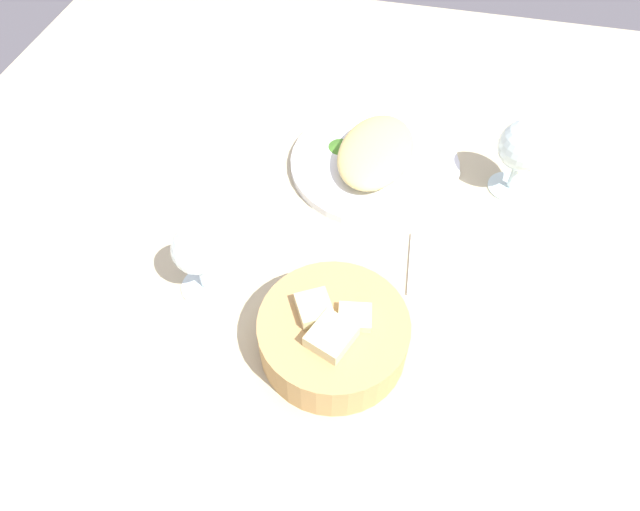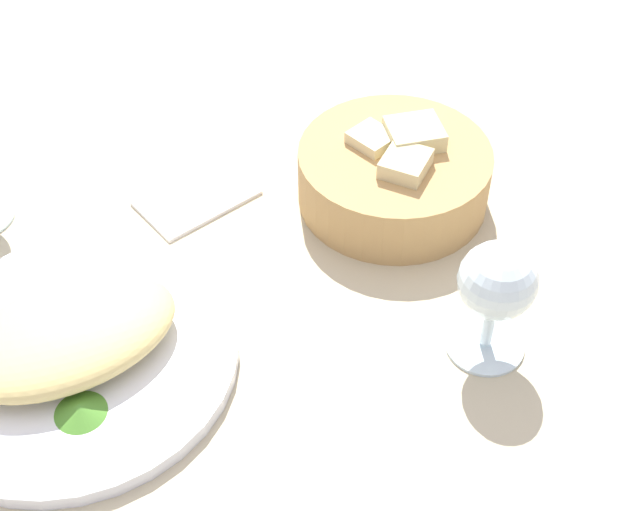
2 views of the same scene
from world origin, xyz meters
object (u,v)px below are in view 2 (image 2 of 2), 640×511
at_px(bread_basket, 395,174).
at_px(folded_napkin, 197,196).
at_px(wine_glass_near, 496,287).
at_px(plate, 74,356).

relative_size(bread_basket, folded_napkin, 1.68).
height_order(bread_basket, wine_glass_near, wine_glass_near).
bearing_deg(wine_glass_near, plate, 147.26).
bearing_deg(plate, folded_napkin, 32.44).
bearing_deg(wine_glass_near, bread_basket, 74.33).
distance_m(plate, wine_glass_near, 0.35).
distance_m(bread_basket, folded_napkin, 0.20).
bearing_deg(folded_napkin, wine_glass_near, -75.19).
height_order(wine_glass_near, folded_napkin, wine_glass_near).
bearing_deg(bread_basket, wine_glass_near, -105.67).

